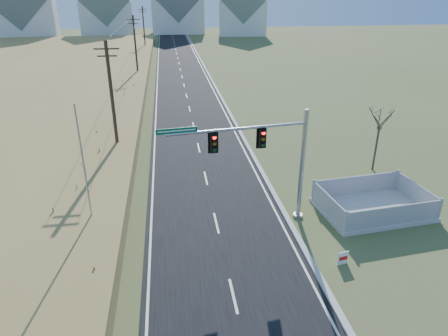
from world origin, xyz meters
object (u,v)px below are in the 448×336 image
(fence_enclosure, at_px, (372,207))
(flagpole, at_px, (87,187))
(open_sign, at_px, (343,258))
(traffic_signal_mast, at_px, (272,156))
(bare_tree, at_px, (381,117))

(fence_enclosure, distance_m, flagpole, 16.49)
(fence_enclosure, distance_m, open_sign, 6.05)
(traffic_signal_mast, distance_m, fence_enclosure, 7.52)
(bare_tree, bearing_deg, traffic_signal_mast, -147.76)
(open_sign, bearing_deg, fence_enclosure, 39.06)
(open_sign, height_order, flagpole, flagpole)
(fence_enclosure, bearing_deg, open_sign, -135.73)
(traffic_signal_mast, distance_m, flagpole, 9.86)
(bare_tree, bearing_deg, open_sign, -123.40)
(traffic_signal_mast, bearing_deg, open_sign, -66.36)
(traffic_signal_mast, bearing_deg, flagpole, 173.58)
(traffic_signal_mast, distance_m, bare_tree, 11.16)
(open_sign, distance_m, bare_tree, 12.94)
(traffic_signal_mast, xyz_separation_m, open_sign, (2.61, -4.41, -3.71))
(flagpole, bearing_deg, bare_tree, 17.44)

